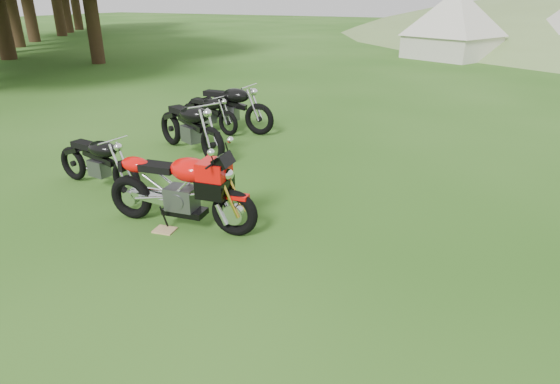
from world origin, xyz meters
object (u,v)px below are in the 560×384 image
at_px(vintage_moto_d, 190,126).
at_px(plywood_board, 165,230).
at_px(vintage_moto_a, 97,160).
at_px(vintage_moto_c, 208,111).
at_px(tent_left, 454,26).
at_px(sport_motorcycle, 179,183).
at_px(vintage_moto_b, 228,106).

bearing_deg(vintage_moto_d, plywood_board, -37.54).
height_order(vintage_moto_a, vintage_moto_c, vintage_moto_a).
relative_size(plywood_board, vintage_moto_d, 0.13).
distance_m(vintage_moto_c, tent_left, 15.73).
bearing_deg(tent_left, vintage_moto_a, -72.77).
height_order(sport_motorcycle, vintage_moto_c, sport_motorcycle).
distance_m(vintage_moto_b, vintage_moto_c, 0.44).
distance_m(plywood_board, tent_left, 19.63).
bearing_deg(plywood_board, sport_motorcycle, 60.69).
relative_size(vintage_moto_a, vintage_moto_b, 0.82).
distance_m(vintage_moto_c, vintage_moto_d, 1.58).
relative_size(plywood_board, tent_left, 0.08).
height_order(vintage_moto_d, tent_left, tent_left).
bearing_deg(sport_motorcycle, vintage_moto_b, 107.16).
bearing_deg(tent_left, vintage_moto_c, -75.68).
xyz_separation_m(vintage_moto_b, tent_left, (2.43, 15.25, 0.88)).
distance_m(plywood_board, vintage_moto_c, 4.66).
bearing_deg(sport_motorcycle, vintage_moto_a, 158.16).
xyz_separation_m(vintage_moto_c, tent_left, (2.82, 15.44, 1.00)).
bearing_deg(plywood_board, vintage_moto_b, 112.30).
bearing_deg(plywood_board, vintage_moto_c, 117.54).
xyz_separation_m(vintage_moto_b, vintage_moto_d, (0.22, -1.64, -0.01)).
bearing_deg(sport_motorcycle, vintage_moto_d, 116.62).
distance_m(sport_motorcycle, vintage_moto_d, 2.96).
height_order(plywood_board, vintage_moto_b, vintage_moto_b).
bearing_deg(tent_left, vintage_moto_d, -72.81).
height_order(vintage_moto_c, vintage_moto_d, vintage_moto_d).
distance_m(sport_motorcycle, vintage_moto_b, 4.51).
relative_size(sport_motorcycle, plywood_board, 7.57).
xyz_separation_m(vintage_moto_a, tent_left, (2.46, 18.87, 0.98)).
relative_size(sport_motorcycle, vintage_moto_d, 0.97).
distance_m(vintage_moto_d, tent_left, 17.07).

